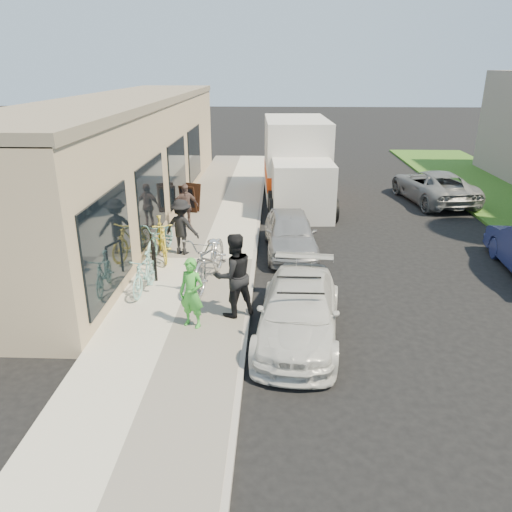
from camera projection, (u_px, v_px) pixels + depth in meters
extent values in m
plane|color=black|center=(268.00, 314.00, 11.25)|extent=(120.00, 120.00, 0.00)
cube|color=#B9B6A7|center=(199.00, 261.00, 14.09)|extent=(3.00, 34.00, 0.15)
cube|color=gray|center=(254.00, 262.00, 14.04)|extent=(0.12, 34.00, 0.13)
cube|color=tan|center=(129.00, 160.00, 18.19)|extent=(3.50, 20.00, 4.00)
cube|color=#7C715E|center=(123.00, 100.00, 17.44)|extent=(3.60, 20.00, 0.25)
cube|color=black|center=(108.00, 245.00, 10.80)|extent=(0.06, 3.00, 2.20)
cube|color=black|center=(152.00, 199.00, 14.53)|extent=(0.06, 3.00, 2.20)
cube|color=black|center=(177.00, 171.00, 18.27)|extent=(0.06, 3.00, 2.20)
cube|color=black|center=(194.00, 153.00, 22.00)|extent=(0.06, 3.00, 2.20)
cylinder|color=black|center=(155.00, 264.00, 12.45)|extent=(0.06, 0.06, 0.88)
cylinder|color=black|center=(153.00, 256.00, 12.97)|extent=(0.06, 0.06, 0.88)
cylinder|color=black|center=(153.00, 244.00, 12.55)|extent=(0.25, 0.57, 0.06)
cube|color=black|center=(188.00, 199.00, 18.20)|extent=(0.66, 0.44, 1.01)
cube|color=black|center=(193.00, 197.00, 18.52)|extent=(0.66, 0.44, 1.01)
cube|color=black|center=(187.00, 198.00, 18.15)|extent=(0.52, 0.32, 0.72)
imported|color=silver|center=(299.00, 311.00, 10.11)|extent=(2.01, 4.11, 1.15)
cylinder|color=black|center=(301.00, 294.00, 9.50)|extent=(0.91, 0.04, 0.04)
cylinder|color=black|center=(299.00, 278.00, 10.21)|extent=(0.91, 0.04, 0.04)
imported|color=#95969A|center=(290.00, 233.00, 14.73)|extent=(1.66, 3.69, 1.23)
cube|color=beige|center=(302.00, 191.00, 17.95)|extent=(2.25, 2.25, 2.04)
cube|color=black|center=(303.00, 179.00, 17.80)|extent=(1.99, 0.16, 0.97)
cube|color=beige|center=(296.00, 157.00, 20.73)|extent=(2.68, 4.62, 3.11)
cube|color=#E23D0D|center=(295.00, 174.00, 20.98)|extent=(2.70, 4.64, 0.59)
cylinder|color=black|center=(273.00, 210.00, 17.65)|extent=(0.31, 0.87, 0.86)
cylinder|color=black|center=(334.00, 210.00, 17.67)|extent=(0.31, 0.87, 0.86)
cylinder|color=black|center=(272.00, 202.00, 18.75)|extent=(0.31, 0.87, 0.86)
cylinder|color=black|center=(329.00, 202.00, 18.77)|extent=(0.31, 0.87, 0.86)
cylinder|color=black|center=(268.00, 179.00, 22.56)|extent=(0.31, 0.87, 0.86)
cylinder|color=black|center=(316.00, 179.00, 22.58)|extent=(0.31, 0.87, 0.86)
imported|color=slate|center=(433.00, 186.00, 20.23)|extent=(2.83, 4.94, 1.30)
imported|color=#B9B9BC|center=(210.00, 258.00, 12.22)|extent=(1.25, 2.68, 1.35)
imported|color=green|center=(192.00, 293.00, 10.17)|extent=(0.64, 0.53, 1.49)
imported|color=black|center=(234.00, 275.00, 10.58)|extent=(1.13, 1.06, 1.85)
imported|color=#87C9C1|center=(144.00, 273.00, 11.85)|extent=(0.60, 1.58, 0.93)
imported|color=#87C9C1|center=(161.00, 237.00, 14.17)|extent=(0.93, 2.03, 1.03)
imported|color=gold|center=(162.00, 238.00, 13.93)|extent=(1.13, 1.96, 1.14)
imported|color=black|center=(182.00, 227.00, 14.15)|extent=(1.17, 0.91, 1.60)
imported|color=brown|center=(185.00, 206.00, 16.39)|extent=(0.95, 0.68, 1.50)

